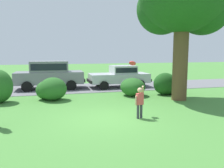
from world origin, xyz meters
TOP-DOWN VIEW (x-y plane):
  - ground_plane at (0.00, 0.00)m, footprint 80.00×80.00m
  - driveway_strip at (0.00, 7.85)m, footprint 28.00×4.40m
  - oak_tree_large at (4.65, 2.67)m, footprint 4.89×4.66m
  - shrub_centre_left at (-2.13, 4.16)m, footprint 1.62×1.55m
  - shrub_centre at (2.47, 4.19)m, footprint 1.42×1.67m
  - shrub_centre_right at (4.59, 4.02)m, footprint 1.55×1.17m
  - parked_sedan at (2.74, 7.57)m, footprint 4.42×2.13m
  - parked_suv at (-2.17, 7.99)m, footprint 4.75×2.19m
  - child_thrower at (1.15, -0.35)m, footprint 0.44×0.30m
  - frisbee at (1.11, 0.41)m, footprint 0.32×0.25m

SIDE VIEW (x-z plane):
  - ground_plane at x=0.00m, z-range 0.00..0.00m
  - driveway_strip at x=0.00m, z-range 0.00..0.02m
  - shrub_centre at x=2.47m, z-range -0.02..1.02m
  - shrub_centre_left at x=-2.13m, z-range -0.03..1.19m
  - shrub_centre_right at x=4.59m, z-range -0.06..1.25m
  - child_thrower at x=1.15m, z-range 0.07..1.36m
  - parked_sedan at x=2.74m, z-range 0.07..1.63m
  - parked_suv at x=-2.17m, z-range 0.12..2.04m
  - frisbee at x=1.11m, z-range 1.97..2.23m
  - oak_tree_large at x=4.65m, z-range 1.49..8.80m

